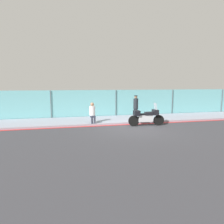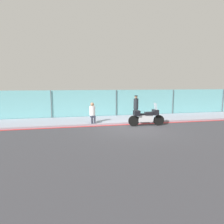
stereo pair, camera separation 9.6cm
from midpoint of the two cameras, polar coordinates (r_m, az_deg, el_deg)
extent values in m
plane|color=#38383D|center=(12.11, 5.99, -4.69)|extent=(120.00, 120.00, 0.00)
cube|color=#8E93A3|center=(14.75, 2.39, -2.13)|extent=(37.36, 3.09, 0.13)
cube|color=red|center=(13.23, 4.28, -3.58)|extent=(37.36, 0.18, 0.01)
cube|color=#6BB2B7|center=(16.18, 0.86, 2.45)|extent=(35.50, 0.08, 2.19)
cylinder|color=#4C4C51|center=(15.64, -17.23, 1.91)|extent=(0.05, 0.05, 2.19)
cylinder|color=#4C4C51|center=(16.08, 0.95, 2.42)|extent=(0.05, 0.05, 2.19)
cylinder|color=#4C4C51|center=(17.98, 16.70, 2.67)|extent=(0.05, 0.05, 2.19)
cylinder|color=#4C4C51|center=(20.94, 28.74, 2.72)|extent=(0.05, 0.05, 2.19)
cylinder|color=black|center=(13.24, 13.01, -2.28)|extent=(0.68, 0.19, 0.67)
cylinder|color=black|center=(12.71, 6.02, -2.54)|extent=(0.68, 0.19, 0.67)
cube|color=silver|center=(12.90, 9.25, -1.79)|extent=(0.94, 0.34, 0.42)
cube|color=black|center=(12.93, 10.26, -0.44)|extent=(0.54, 0.34, 0.22)
cube|color=black|center=(12.83, 8.85, -0.65)|extent=(0.62, 0.32, 0.10)
cube|color=black|center=(13.07, 12.06, -0.05)|extent=(0.35, 0.50, 0.34)
cube|color=silver|center=(13.02, 12.11, 1.61)|extent=(0.13, 0.43, 0.42)
cube|color=black|center=(12.68, 6.85, -0.26)|extent=(0.39, 0.53, 0.30)
cylinder|color=#1E2328|center=(14.69, 6.57, -0.50)|extent=(0.28, 0.28, 0.74)
cylinder|color=#1E2328|center=(14.60, 6.62, 2.38)|extent=(0.35, 0.35, 0.74)
sphere|color=#A37556|center=(14.56, 6.65, 4.25)|extent=(0.21, 0.21, 0.21)
cylinder|color=black|center=(14.56, 6.65, 4.61)|extent=(0.25, 0.25, 0.05)
cylinder|color=#2D3342|center=(12.86, -5.96, -2.39)|extent=(0.12, 0.12, 0.43)
cylinder|color=#2D3342|center=(12.88, -5.21, -2.36)|extent=(0.12, 0.12, 0.43)
cube|color=#2D3342|center=(13.04, -5.72, -1.28)|extent=(0.32, 0.43, 0.10)
cylinder|color=white|center=(13.20, -5.87, 0.38)|extent=(0.38, 0.38, 0.61)
sphere|color=#A37556|center=(13.16, -5.89, 2.20)|extent=(0.24, 0.24, 0.24)
camera|label=1|loc=(0.05, -90.21, -0.03)|focal=32.00mm
camera|label=2|loc=(0.05, 89.79, 0.03)|focal=32.00mm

